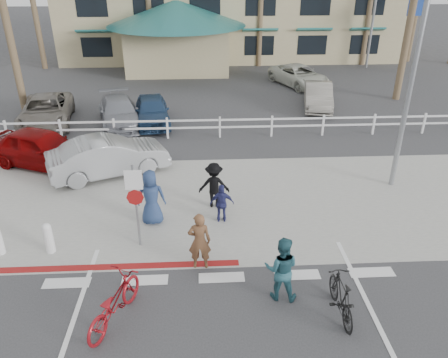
{
  "coord_description": "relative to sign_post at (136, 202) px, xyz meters",
  "views": [
    {
      "loc": [
        -0.42,
        -8.37,
        7.55
      ],
      "look_at": [
        0.21,
        3.36,
        1.5
      ],
      "focal_mm": 35.0,
      "sensor_mm": 36.0,
      "label": 1
    }
  ],
  "objects": [
    {
      "name": "rail_fence",
      "position": [
        2.8,
        8.3,
        -0.95
      ],
      "size": [
        29.4,
        0.16,
        1.0
      ],
      "primitive_type": null,
      "color": "silver",
      "rests_on": "ground"
    },
    {
      "name": "streetlight_0",
      "position": [
        8.8,
        3.3,
        3.05
      ],
      "size": [
        0.6,
        2.0,
        9.0
      ],
      "primitive_type": null,
      "color": "gray",
      "rests_on": "ground"
    },
    {
      "name": "parking_lot",
      "position": [
        2.3,
        15.8,
        -1.45
      ],
      "size": [
        50.0,
        16.0,
        0.01
      ],
      "primitive_type": "cube",
      "color": "#333335",
      "rests_on": "ground"
    },
    {
      "name": "rider_red",
      "position": [
        1.74,
        -1.1,
        -0.61
      ],
      "size": [
        0.62,
        0.41,
        1.68
      ],
      "primitive_type": "imported",
      "rotation": [
        0.0,
        0.0,
        3.12
      ],
      "color": "brown",
      "rests_on": "ground"
    },
    {
      "name": "car_red_compact",
      "position": [
        -4.46,
        5.63,
        -0.69
      ],
      "size": [
        4.8,
        3.39,
        1.52
      ],
      "primitive_type": "imported",
      "rotation": [
        0.0,
        0.0,
        1.17
      ],
      "color": "#6D0203",
      "rests_on": "ground"
    },
    {
      "name": "lot_car_3",
      "position": [
        8.28,
        12.43,
        -0.78
      ],
      "size": [
        2.18,
        4.26,
        1.34
      ],
      "primitive_type": "imported",
      "rotation": [
        0.0,
        0.0,
        -0.2
      ],
      "color": "gray",
      "rests_on": "ground"
    },
    {
      "name": "ground",
      "position": [
        2.3,
        -2.2,
        -1.45
      ],
      "size": [
        140.0,
        140.0,
        0.0
      ],
      "primitive_type": "plane",
      "color": "#333335"
    },
    {
      "name": "pedestrian_a",
      "position": [
        2.23,
        2.11,
        -0.66
      ],
      "size": [
        1.04,
        0.63,
        1.58
      ],
      "primitive_type": "imported",
      "rotation": [
        0.0,
        0.0,
        3.1
      ],
      "color": "black",
      "rests_on": "ground"
    },
    {
      "name": "bike_red",
      "position": [
        -0.21,
        -2.96,
        -0.9
      ],
      "size": [
        1.48,
        2.22,
        1.1
      ],
      "primitive_type": "imported",
      "rotation": [
        0.0,
        0.0,
        2.75
      ],
      "color": "maroon",
      "rests_on": "ground"
    },
    {
      "name": "sidewalk_plaza",
      "position": [
        2.3,
        2.3,
        -1.44
      ],
      "size": [
        22.0,
        7.0,
        0.01
      ],
      "primitive_type": "cube",
      "color": "gray",
      "rests_on": "ground"
    },
    {
      "name": "lot_car_1",
      "position": [
        -2.19,
        10.3,
        -0.8
      ],
      "size": [
        2.89,
        4.78,
        1.29
      ],
      "primitive_type": "imported",
      "rotation": [
        0.0,
        0.0,
        0.26
      ],
      "color": "gray",
      "rests_on": "ground"
    },
    {
      "name": "lot_car_0",
      "position": [
        -5.79,
        10.49,
        -0.75
      ],
      "size": [
        3.11,
        5.33,
        1.4
      ],
      "primitive_type": "imported",
      "rotation": [
        0.0,
        0.0,
        0.17
      ],
      "color": "#655F57",
      "rests_on": "ground"
    },
    {
      "name": "sign_post",
      "position": [
        0.0,
        0.0,
        0.0
      ],
      "size": [
        0.5,
        0.1,
        2.9
      ],
      "primitive_type": null,
      "color": "gray",
      "rests_on": "ground"
    },
    {
      "name": "bike_black",
      "position": [
        5.0,
        -3.02,
        -0.93
      ],
      "size": [
        0.51,
        1.74,
        1.04
      ],
      "primitive_type": "imported",
      "rotation": [
        0.0,
        0.0,
        3.15
      ],
      "color": "black",
      "rests_on": "ground"
    },
    {
      "name": "streetlight_1",
      "position": [
        14.3,
        21.8,
        3.3
      ],
      "size": [
        0.6,
        2.0,
        9.5
      ],
      "primitive_type": null,
      "color": "gray",
      "rests_on": "ground"
    },
    {
      "name": "pedestrian_b",
      "position": [
        0.27,
        1.21,
        -0.55
      ],
      "size": [
        0.9,
        0.61,
        1.79
      ],
      "primitive_type": "imported",
      "rotation": [
        0.0,
        0.0,
        3.19
      ],
      "color": "navy",
      "rests_on": "ground"
    },
    {
      "name": "lot_car_5",
      "position": [
        8.18,
        17.02,
        -0.81
      ],
      "size": [
        3.85,
        5.11,
        1.29
      ],
      "primitive_type": "imported",
      "rotation": [
        0.0,
        0.0,
        0.42
      ],
      "color": "beige",
      "rests_on": "ground"
    },
    {
      "name": "rider_black",
      "position": [
        3.7,
        -2.36,
        -0.59
      ],
      "size": [
        0.95,
        0.81,
        1.72
      ],
      "primitive_type": "imported",
      "rotation": [
        0.0,
        0.0,
        2.93
      ],
      "color": "#22505C",
      "rests_on": "ground"
    },
    {
      "name": "bollard_0",
      "position": [
        -2.5,
        -0.2,
        -0.97
      ],
      "size": [
        0.26,
        0.26,
        0.95
      ],
      "primitive_type": null,
      "color": "silver",
      "rests_on": "ground"
    },
    {
      "name": "info_sign",
      "position": [
        16.3,
        19.8,
        1.35
      ],
      "size": [
        1.2,
        0.16,
        5.6
      ],
      "primitive_type": null,
      "color": "navy",
      "rests_on": "ground"
    },
    {
      "name": "curb_red",
      "position": [
        -0.7,
        -1.0,
        -1.44
      ],
      "size": [
        7.0,
        0.25,
        0.02
      ],
      "primitive_type": "cube",
      "color": "maroon",
      "rests_on": "ground"
    },
    {
      "name": "cross_street",
      "position": [
        2.3,
        6.3,
        -1.45
      ],
      "size": [
        40.0,
        5.0,
        0.01
      ],
      "primitive_type": "cube",
      "color": "#333335",
      "rests_on": "ground"
    },
    {
      "name": "lot_car_2",
      "position": [
        -0.57,
        10.35,
        -0.77
      ],
      "size": [
        2.17,
        4.2,
        1.37
      ],
      "primitive_type": "imported",
      "rotation": [
        0.0,
        0.0,
        0.14
      ],
      "color": "navy",
      "rests_on": "ground"
    },
    {
      "name": "pedestrian_child",
      "position": [
        2.44,
        1.16,
        -0.81
      ],
      "size": [
        0.76,
        0.34,
        1.29
      ],
      "primitive_type": "imported",
      "rotation": [
        0.0,
        0.0,
        3.11
      ],
      "color": "navy",
      "rests_on": "ground"
    },
    {
      "name": "car_white_sedan",
      "position": [
        -1.68,
        4.75,
        -0.71
      ],
      "size": [
        4.73,
        3.22,
        1.47
      ],
      "primitive_type": "imported",
      "rotation": [
        0.0,
        0.0,
        1.98
      ],
      "color": "gray",
      "rests_on": "ground"
    }
  ]
}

